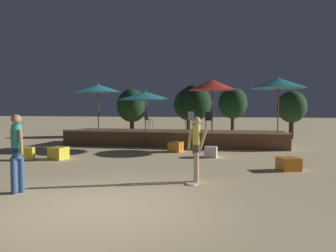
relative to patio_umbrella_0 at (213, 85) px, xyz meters
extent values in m
plane|color=#D1B784|center=(-1.58, -9.26, -2.91)|extent=(120.00, 120.00, 0.00)
cube|color=brown|center=(-1.99, 1.29, -2.56)|extent=(10.84, 2.65, 0.71)
cube|color=#CCB793|center=(-1.99, 0.01, -2.16)|extent=(10.84, 0.12, 0.08)
cylinder|color=brown|center=(0.00, 0.00, -1.57)|extent=(0.05, 0.05, 2.69)
cone|color=red|center=(0.00, 0.00, 0.00)|extent=(2.16, 2.16, 0.47)
sphere|color=red|center=(0.00, 0.00, 0.28)|extent=(0.08, 0.08, 0.08)
cylinder|color=brown|center=(-5.52, 0.00, -1.60)|extent=(0.05, 0.05, 2.63)
cone|color=teal|center=(-5.52, 0.00, -0.09)|extent=(2.37, 2.37, 0.39)
sphere|color=teal|center=(-5.52, 0.00, 0.15)|extent=(0.08, 0.08, 0.08)
cylinder|color=brown|center=(-3.10, -0.16, -1.79)|extent=(0.05, 0.05, 2.25)
cone|color=teal|center=(-3.10, -0.16, -0.47)|extent=(2.64, 2.64, 0.38)
sphere|color=teal|center=(-3.10, -0.16, -0.24)|extent=(0.08, 0.08, 0.08)
cylinder|color=brown|center=(2.88, 0.23, -1.54)|extent=(0.05, 0.05, 2.75)
cone|color=teal|center=(2.88, 0.23, 0.06)|extent=(2.41, 2.41, 0.44)
sphere|color=teal|center=(2.88, 0.23, 0.32)|extent=(0.08, 0.08, 0.08)
cube|color=yellow|center=(-6.37, -4.46, -2.69)|extent=(0.62, 0.62, 0.45)
cube|color=orange|center=(2.59, -4.66, -2.72)|extent=(0.74, 0.74, 0.39)
cube|color=orange|center=(-1.47, -1.22, -2.70)|extent=(0.64, 0.64, 0.42)
cube|color=white|center=(0.12, -2.47, -2.71)|extent=(0.48, 0.48, 0.41)
cube|color=yellow|center=(-5.34, -4.07, -2.69)|extent=(0.66, 0.66, 0.45)
cylinder|color=#2D4C7F|center=(-3.67, -8.54, -2.51)|extent=(0.13, 0.13, 0.81)
cylinder|color=#2D4C7F|center=(-3.75, -8.70, -2.51)|extent=(0.13, 0.13, 0.81)
cylinder|color=#2D4C7F|center=(-3.71, -8.62, -2.03)|extent=(0.21, 0.21, 0.24)
cylinder|color=teal|center=(-3.71, -8.62, -1.70)|extent=(0.21, 0.21, 0.62)
cylinder|color=#997051|center=(-3.86, -8.55, -1.77)|extent=(0.12, 0.11, 0.55)
cylinder|color=#997051|center=(-3.56, -8.69, -1.77)|extent=(0.14, 0.12, 0.55)
sphere|color=#997051|center=(-3.71, -8.62, -1.28)|extent=(0.22, 0.22, 0.22)
cylinder|color=tan|center=(0.05, -6.86, -2.53)|extent=(0.13, 0.13, 0.77)
cylinder|color=tan|center=(0.03, -6.69, -2.53)|extent=(0.13, 0.13, 0.77)
cylinder|color=#3F3F47|center=(0.04, -6.77, -2.07)|extent=(0.20, 0.20, 0.24)
cylinder|color=#D8D14C|center=(0.04, -6.77, -1.75)|extent=(0.20, 0.20, 0.59)
cylinder|color=tan|center=(0.20, -6.76, -1.82)|extent=(0.24, 0.11, 0.52)
cylinder|color=tan|center=(-0.12, -6.79, -1.82)|extent=(0.14, 0.10, 0.53)
sphere|color=tan|center=(0.04, -6.77, -1.36)|extent=(0.21, 0.21, 0.21)
cylinder|color=#47474C|center=(-1.26, 1.90, -1.90)|extent=(0.02, 0.02, 0.45)
cylinder|color=#47474C|center=(-1.50, 1.70, -1.90)|extent=(0.02, 0.02, 0.45)
cylinder|color=#47474C|center=(-1.07, 1.66, -1.90)|extent=(0.02, 0.02, 0.45)
cylinder|color=#47474C|center=(-1.30, 1.47, -1.90)|extent=(0.02, 0.02, 0.45)
cylinder|color=#47474C|center=(-1.28, 1.68, -1.67)|extent=(0.40, 0.40, 0.02)
cube|color=#47474C|center=(-1.18, 1.55, -1.45)|extent=(0.30, 0.25, 0.45)
cylinder|color=#2D3338|center=(-0.42, 1.70, -1.90)|extent=(0.02, 0.02, 0.45)
cylinder|color=#2D3338|center=(-0.12, 1.76, -1.90)|extent=(0.02, 0.02, 0.45)
cylinder|color=#2D3338|center=(-0.48, 1.99, -1.90)|extent=(0.02, 0.02, 0.45)
cylinder|color=#2D3338|center=(-0.19, 2.05, -1.90)|extent=(0.02, 0.02, 0.45)
cylinder|color=#2D3338|center=(-0.30, 1.88, -1.67)|extent=(0.40, 0.40, 0.02)
cube|color=#2D3338|center=(-0.34, 2.04, -1.45)|extent=(0.36, 0.10, 0.45)
cylinder|color=#47474C|center=(-3.28, 2.02, -1.90)|extent=(0.02, 0.02, 0.45)
cylinder|color=#47474C|center=(-3.50, 2.22, -1.90)|extent=(0.02, 0.02, 0.45)
cylinder|color=#47474C|center=(-3.49, 1.80, -1.90)|extent=(0.02, 0.02, 0.45)
cylinder|color=#47474C|center=(-3.71, 2.00, -1.90)|extent=(0.02, 0.02, 0.45)
cylinder|color=#47474C|center=(-3.50, 2.01, -1.67)|extent=(0.40, 0.40, 0.02)
cube|color=#47474C|center=(-3.61, 1.88, -1.45)|extent=(0.29, 0.27, 0.45)
cylinder|color=white|center=(-0.03, -7.08, -2.90)|extent=(0.26, 0.26, 0.03)
cylinder|color=#3D2B1C|center=(0.87, 11.28, -2.28)|extent=(0.28, 0.28, 1.26)
ellipsoid|color=#19381E|center=(0.87, 11.28, -0.65)|extent=(2.24, 2.24, 2.46)
cylinder|color=#3D2B1C|center=(-2.32, 8.95, -2.32)|extent=(0.28, 0.28, 1.18)
ellipsoid|color=#1E4223|center=(-2.32, 8.95, -0.78)|extent=(2.13, 2.13, 2.35)
cylinder|color=#3D2B1C|center=(-5.67, 5.82, -2.34)|extent=(0.28, 0.28, 1.14)
ellipsoid|color=#19381E|center=(-5.67, 5.82, -0.88)|extent=(1.99, 1.99, 2.19)
cylinder|color=#3D2B1C|center=(-1.71, 7.65, -2.31)|extent=(0.28, 0.28, 1.20)
ellipsoid|color=black|center=(-1.71, 7.65, -0.69)|extent=(2.28, 2.28, 2.51)
cylinder|color=#3D2B1C|center=(4.39, 5.94, -2.33)|extent=(0.28, 0.28, 1.16)
ellipsoid|color=#1E4223|center=(4.39, 5.94, -0.97)|extent=(1.74, 1.74, 1.92)
camera|label=1|loc=(0.95, -14.96, -1.03)|focal=35.00mm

